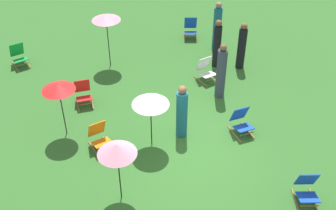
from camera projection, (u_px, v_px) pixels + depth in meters
ground_plane at (180, 144)px, 11.94m from camera, size 40.00×40.00×0.00m
deckchair_1 at (206, 70)px, 14.30m from camera, size 0.66×0.86×0.83m
deckchair_3 at (19, 56)px, 15.05m from camera, size 0.67×0.86×0.83m
deckchair_4 at (241, 122)px, 12.14m from camera, size 0.55×0.80×0.83m
deckchair_5 at (99, 137)px, 11.63m from camera, size 0.65×0.86×0.83m
deckchair_6 at (191, 29)px, 16.69m from camera, size 0.67×0.86×0.83m
deckchair_7 at (307, 189)px, 10.13m from camera, size 0.66×0.86×0.83m
deckchair_8 at (83, 93)px, 13.25m from camera, size 0.48×0.76×0.83m
umbrella_0 at (150, 100)px, 11.03m from camera, size 0.99×0.99×1.66m
umbrella_1 at (117, 149)px, 9.48m from camera, size 0.91×0.91×1.73m
umbrella_2 at (58, 87)px, 11.33m from camera, size 0.91×0.91×1.74m
umbrella_3 at (106, 17)px, 14.12m from camera, size 0.97×0.97×1.97m
person_0 at (242, 47)px, 14.65m from camera, size 0.38×0.38×1.71m
person_1 at (221, 72)px, 13.23m from camera, size 0.42×0.42×1.88m
person_2 at (217, 44)px, 14.71m from camera, size 0.37×0.37×1.77m
person_3 at (217, 27)px, 15.67m from camera, size 0.36×0.36×1.87m
person_4 at (182, 112)px, 11.79m from camera, size 0.37×0.37×1.68m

